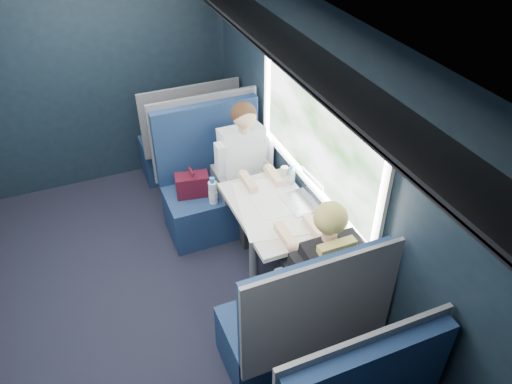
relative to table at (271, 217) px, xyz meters
name	(u,v)px	position (x,y,z in m)	size (l,w,h in m)	color
ground	(155,310)	(-1.03, 0.00, -0.67)	(2.80, 4.20, 0.01)	black
room_shell	(131,158)	(-1.01, 0.00, 0.81)	(3.00, 4.40, 2.40)	black
table	(271,217)	(0.00, 0.00, 0.00)	(0.62, 1.00, 0.74)	#54565E
seat_bay_near	(215,188)	(-0.19, 0.87, -0.24)	(1.04, 0.62, 1.26)	#0D1C3B
seat_bay_far	(298,325)	(-0.18, -0.87, -0.25)	(1.04, 0.62, 1.26)	#0D1C3B
seat_row_front	(189,142)	(-0.18, 1.80, -0.25)	(1.04, 0.51, 1.16)	#0D1C3B
man	(247,165)	(0.07, 0.70, 0.06)	(0.53, 0.56, 1.32)	black
woman	(321,267)	(0.07, -0.71, 0.06)	(0.53, 0.56, 1.32)	black
papers	(272,206)	(0.02, 0.03, 0.08)	(0.53, 0.77, 0.01)	white
laptop	(307,195)	(0.30, -0.02, 0.14)	(0.26, 0.34, 0.24)	silver
bottle_small	(292,175)	(0.30, 0.25, 0.16)	(0.06, 0.06, 0.20)	silver
cup	(284,171)	(0.30, 0.39, 0.12)	(0.07, 0.07, 0.08)	white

